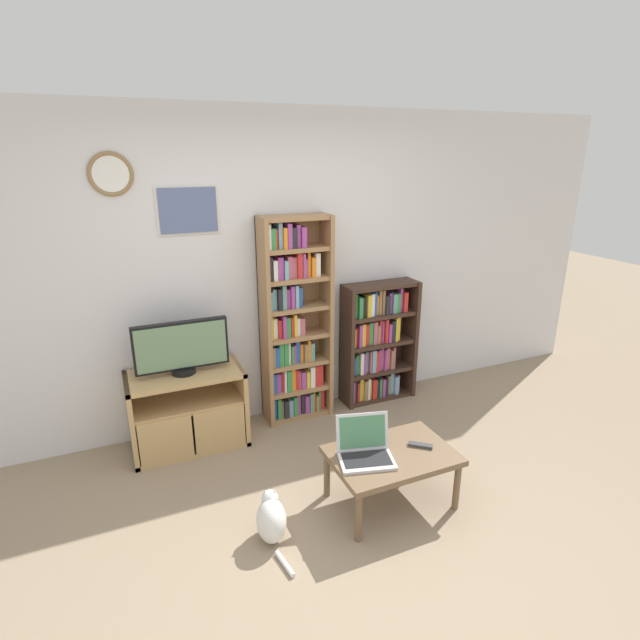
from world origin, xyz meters
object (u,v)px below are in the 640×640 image
object	(u,v)px
tv_stand	(188,410)
cat	(271,519)
bookshelf_tall	(293,325)
television	(181,348)
bookshelf_short	(375,343)
remote_near_laptop	(420,445)
laptop	(365,448)
coffee_table	(392,459)

from	to	relation	value
tv_stand	cat	world-z (taller)	tv_stand
bookshelf_tall	cat	size ratio (longest dim) A/B	3.72
television	cat	size ratio (longest dim) A/B	1.47
bookshelf_short	remote_near_laptop	bearing A→B (deg)	-107.39
bookshelf_tall	laptop	bearing A→B (deg)	-90.81
television	bookshelf_tall	distance (m)	0.96
tv_stand	bookshelf_tall	xyz separation A→B (m)	(0.95, 0.14, 0.53)
bookshelf_short	cat	bearing A→B (deg)	-137.25
bookshelf_short	coffee_table	distance (m)	1.53
tv_stand	coffee_table	bearing A→B (deg)	-47.85
coffee_table	remote_near_laptop	distance (m)	0.22
remote_near_laptop	tv_stand	bearing A→B (deg)	86.34
remote_near_laptop	cat	bearing A→B (deg)	128.82
bookshelf_tall	coffee_table	distance (m)	1.47
coffee_table	tv_stand	bearing A→B (deg)	132.15
bookshelf_short	remote_near_laptop	world-z (taller)	bookshelf_short
bookshelf_tall	laptop	world-z (taller)	bookshelf_tall
television	remote_near_laptop	world-z (taller)	television
television	remote_near_laptop	size ratio (longest dim) A/B	4.64
laptop	remote_near_laptop	bearing A→B (deg)	8.40
bookshelf_tall	remote_near_laptop	size ratio (longest dim) A/B	11.72
television	cat	xyz separation A→B (m)	(0.28, -1.24, -0.71)
television	bookshelf_short	distance (m)	1.79
tv_stand	television	world-z (taller)	television
bookshelf_short	remote_near_laptop	xyz separation A→B (m)	(-0.43, -1.38, -0.17)
remote_near_laptop	television	bearing A→B (deg)	86.28
television	coffee_table	bearing A→B (deg)	-47.89
remote_near_laptop	coffee_table	bearing A→B (deg)	126.47
tv_stand	cat	xyz separation A→B (m)	(0.28, -1.23, -0.18)
coffee_table	bookshelf_tall	bearing A→B (deg)	97.03
tv_stand	cat	bearing A→B (deg)	-77.33
coffee_table	bookshelf_short	bearing A→B (deg)	64.81
television	bookshelf_short	world-z (taller)	bookshelf_short
tv_stand	remote_near_laptop	distance (m)	1.82
television	tv_stand	bearing A→B (deg)	-58.85
laptop	cat	distance (m)	0.72
coffee_table	remote_near_laptop	world-z (taller)	remote_near_laptop
television	laptop	xyz separation A→B (m)	(0.93, -1.20, -0.40)
bookshelf_tall	remote_near_laptop	world-z (taller)	bookshelf_tall
bookshelf_tall	bookshelf_short	world-z (taller)	bookshelf_tall
tv_stand	remote_near_laptop	xyz separation A→B (m)	(1.33, -1.24, 0.07)
remote_near_laptop	cat	world-z (taller)	remote_near_laptop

